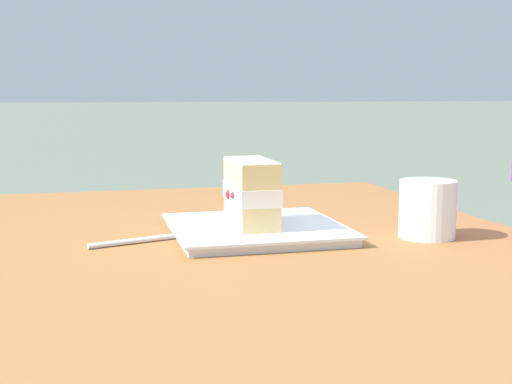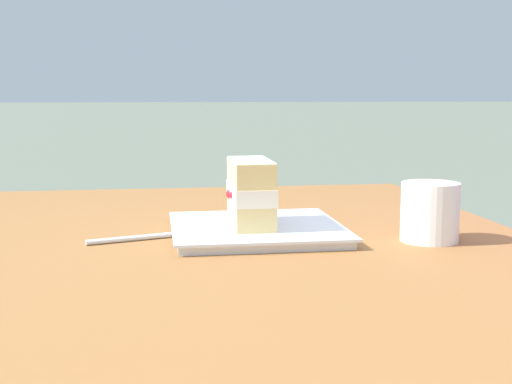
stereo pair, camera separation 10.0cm
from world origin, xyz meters
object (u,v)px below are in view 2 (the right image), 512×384
Objects in this scene: cake_slice at (251,193)px; dessert_fork at (153,236)px; coffee_cup at (430,211)px; dessert_plate at (256,229)px; patio_table at (236,331)px.

cake_slice is 0.78× the size of dessert_fork.
coffee_cup is at bearing 79.89° from dessert_fork.
coffee_cup is (0.08, 0.24, 0.04)m from dessert_plate.
cake_slice is at bearing -106.32° from coffee_cup.
cake_slice reaches higher than patio_table.
cake_slice is (-0.15, 0.04, 0.16)m from patio_table.
cake_slice is at bearing -57.38° from dessert_plate.
cake_slice is 0.26m from coffee_cup.
dessert_fork is at bearing -88.90° from cake_slice.
dessert_fork is 1.96× the size of coffee_cup.
cake_slice reaches higher than dessert_plate.
dessert_fork is (0.01, -0.15, -0.00)m from dessert_plate.
patio_table is 0.21m from dessert_fork.
dessert_fork is (0.00, -0.15, -0.06)m from cake_slice.
patio_table is at bearing -15.14° from cake_slice.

